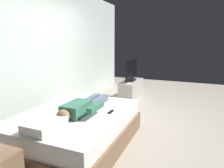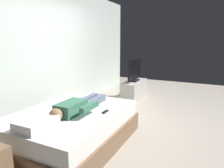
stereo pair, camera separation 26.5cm
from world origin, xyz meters
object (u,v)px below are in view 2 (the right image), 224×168
object	(u,v)px
person	(77,106)
bed	(72,128)
pillow	(37,123)
tv_stand	(134,90)
remote	(105,112)
tv	(135,71)

from	to	relation	value
person	bed	bearing A→B (deg)	106.89
pillow	tv_stand	distance (m)	3.55
remote	tv_stand	bearing A→B (deg)	10.83
remote	tv	distance (m)	2.72
tv_stand	bed	bearing A→B (deg)	-179.81
tv_stand	tv	size ratio (longest dim) A/B	1.25
pillow	remote	xyz separation A→B (m)	(0.87, -0.50, -0.05)
bed	pillow	size ratio (longest dim) A/B	4.20
bed	tv	bearing A→B (deg)	0.19
person	tv	bearing A→B (deg)	2.12
remote	tv_stand	xyz separation A→B (m)	(2.66, 0.51, -0.30)
bed	person	bearing A→B (deg)	-73.11
person	tv	world-z (taller)	tv
pillow	tv_stand	world-z (taller)	pillow
person	tv_stand	xyz separation A→B (m)	(2.81, 0.10, -0.37)
tv_stand	tv	bearing A→B (deg)	0.00
bed	pillow	distance (m)	0.76
pillow	remote	world-z (taller)	pillow
pillow	person	distance (m)	0.72
tv_stand	tv	xyz separation A→B (m)	(0.00, 0.00, 0.53)
tv_stand	pillow	bearing A→B (deg)	-179.85
remote	tv	bearing A→B (deg)	10.83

